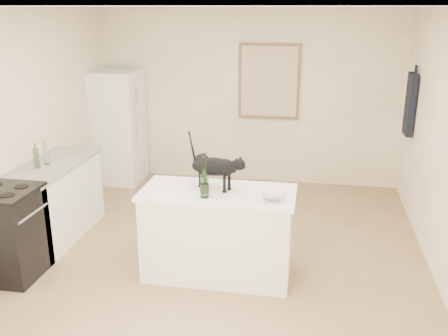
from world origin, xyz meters
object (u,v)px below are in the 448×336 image
Objects in this scene: black_cat at (214,169)px; wine_bottle at (204,178)px; stove at (8,234)px; fridge at (118,127)px; glass_bowl at (274,198)px.

black_cat is 1.51× the size of wine_bottle.
stove is 2.15m from black_cat.
fridge is at bearing 125.61° from wine_bottle.
black_cat is at bearing 13.16° from stove.
black_cat is at bearing -51.22° from fridge.
stove is 1.58× the size of black_cat.
glass_bowl is (2.60, 0.24, 0.48)m from stove.
wine_bottle is at bearing -75.56° from black_cat.
black_cat is at bearing 81.76° from wine_bottle.
fridge is 3.76m from glass_bowl.
black_cat is 2.61× the size of glass_bowl.
wine_bottle is 1.73× the size of glass_bowl.
fridge is 4.53× the size of wine_bottle.
glass_bowl reaches higher than stove.
stove is at bearing -174.72° from glass_bowl.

